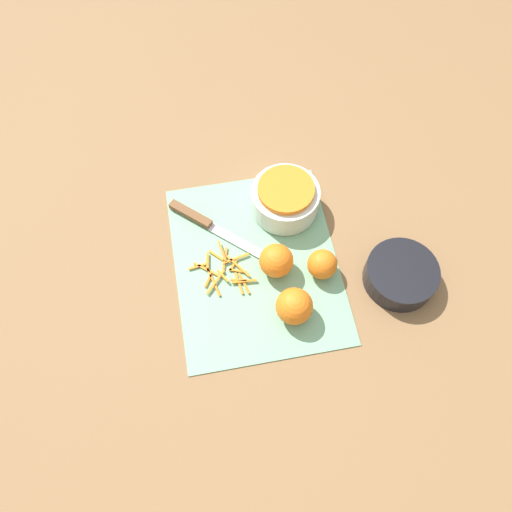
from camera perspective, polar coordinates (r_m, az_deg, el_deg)
ground_plane at (r=1.13m, az=0.00°, el=-0.82°), size 4.00×4.00×0.00m
cutting_board at (r=1.13m, az=0.00°, el=-0.76°), size 0.46×0.36×0.01m
bowl_speckled at (r=1.16m, az=3.35°, el=6.62°), size 0.16×0.16×0.08m
bowl_dark at (r=1.13m, az=16.20°, el=-2.07°), size 0.16×0.16×0.05m
knife at (r=1.17m, az=-6.23°, el=4.04°), size 0.20×0.22×0.02m
orange_left at (r=1.09m, az=7.58°, el=-0.95°), size 0.07×0.07×0.07m
orange_right at (r=1.08m, az=2.33°, el=-0.54°), size 0.08×0.08×0.08m
orange_back at (r=1.04m, az=4.39°, el=-5.74°), size 0.08×0.08×0.08m
peel_pile at (r=1.11m, az=-3.55°, el=-1.70°), size 0.14×0.15×0.01m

